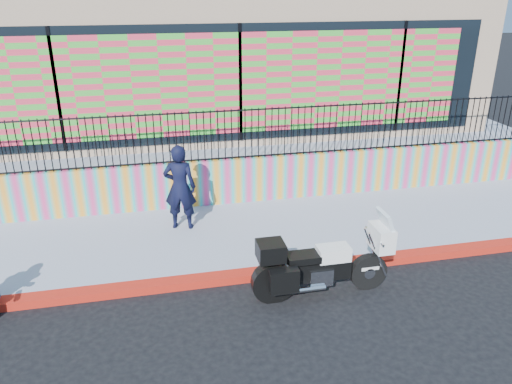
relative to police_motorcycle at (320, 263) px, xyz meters
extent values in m
plane|color=black|center=(-0.45, 0.76, -0.63)|extent=(90.00, 90.00, 0.00)
cube|color=#A60B13|center=(-0.45, 0.76, -0.56)|extent=(16.00, 0.30, 0.15)
cube|color=#8E93AA|center=(-0.45, 2.41, -0.56)|extent=(16.00, 3.00, 0.15)
cube|color=#E33B7F|center=(-0.45, 4.01, 0.07)|extent=(16.00, 0.20, 1.10)
cube|color=#8E93AA|center=(-0.45, 9.11, -0.01)|extent=(16.00, 10.00, 1.25)
cube|color=tan|center=(-0.45, 8.91, 2.62)|extent=(14.00, 8.00, 4.00)
cube|color=black|center=(-0.45, 4.89, 2.22)|extent=(12.60, 0.04, 2.80)
cube|color=#E93350|center=(-0.45, 4.86, 2.22)|extent=(11.48, 0.02, 2.40)
cylinder|color=black|center=(0.92, 0.00, -0.29)|extent=(0.68, 0.14, 0.68)
cylinder|color=black|center=(-0.82, 0.00, -0.29)|extent=(0.68, 0.14, 0.68)
cube|color=black|center=(0.05, 0.00, -0.12)|extent=(0.97, 0.29, 0.35)
cube|color=silver|center=(0.00, 0.00, -0.22)|extent=(0.41, 0.35, 0.31)
cube|color=white|center=(0.23, 0.00, 0.17)|extent=(0.56, 0.33, 0.25)
cube|color=black|center=(-0.31, 0.00, 0.15)|extent=(0.56, 0.35, 0.12)
cube|color=white|center=(1.10, 0.00, 0.37)|extent=(0.31, 0.53, 0.43)
cube|color=silver|center=(1.14, 0.00, 0.70)|extent=(0.19, 0.47, 0.35)
cube|color=black|center=(-0.88, 0.00, 0.34)|extent=(0.45, 0.43, 0.31)
cube|color=black|center=(-0.72, -0.31, -0.07)|extent=(0.49, 0.18, 0.41)
cube|color=black|center=(-0.72, 0.31, -0.07)|extent=(0.49, 0.18, 0.41)
cube|color=white|center=(0.92, 0.00, -0.19)|extent=(0.33, 0.16, 0.06)
imported|color=black|center=(-2.15, 2.88, 0.46)|extent=(0.77, 0.60, 1.87)
camera|label=1|loc=(-2.67, -7.05, 4.42)|focal=35.00mm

